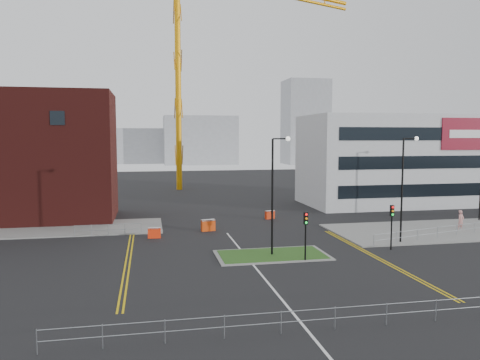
# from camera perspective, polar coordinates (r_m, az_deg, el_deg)

# --- Properties ---
(ground) EXTENTS (200.00, 200.00, 0.00)m
(ground) POSITION_cam_1_polar(r_m,az_deg,el_deg) (28.72, 4.22, -13.30)
(ground) COLOR black
(ground) RESTS_ON ground
(pavement_left) EXTENTS (28.00, 8.00, 0.12)m
(pavement_left) POSITION_cam_1_polar(r_m,az_deg,el_deg) (50.71, -25.62, -5.56)
(pavement_left) COLOR slate
(pavement_left) RESTS_ON ground
(pavement_right) EXTENTS (24.00, 10.00, 0.12)m
(pavement_right) POSITION_cam_1_polar(r_m,az_deg,el_deg) (50.57, 24.57, -5.54)
(pavement_right) COLOR slate
(pavement_right) RESTS_ON ground
(island_kerb) EXTENTS (8.60, 4.60, 0.08)m
(island_kerb) POSITION_cam_1_polar(r_m,az_deg,el_deg) (36.61, 3.92, -9.12)
(island_kerb) COLOR slate
(island_kerb) RESTS_ON ground
(grass_island) EXTENTS (8.00, 4.00, 0.12)m
(grass_island) POSITION_cam_1_polar(r_m,az_deg,el_deg) (36.61, 3.92, -9.09)
(grass_island) COLOR #244E1A
(grass_island) RESTS_ON ground
(office_block) EXTENTS (25.00, 12.20, 12.00)m
(office_block) POSITION_cam_1_polar(r_m,az_deg,el_deg) (67.12, 18.60, 2.33)
(office_block) COLOR #B7B9BC
(office_block) RESTS_ON ground
(tower_crane) EXTENTS (49.18, 21.62, 41.60)m
(tower_crane) POSITION_cam_1_polar(r_m,az_deg,el_deg) (86.24, -4.17, 18.27)
(tower_crane) COLOR orange
(tower_crane) RESTS_ON ground
(streetlamp_island) EXTENTS (1.46, 0.36, 9.18)m
(streetlamp_island) POSITION_cam_1_polar(r_m,az_deg,el_deg) (35.72, 4.31, -0.72)
(streetlamp_island) COLOR black
(streetlamp_island) RESTS_ON ground
(streetlamp_right_near) EXTENTS (1.46, 0.36, 9.18)m
(streetlamp_right_near) POSITION_cam_1_polar(r_m,az_deg,el_deg) (42.29, 19.43, -0.08)
(streetlamp_right_near) COLOR black
(streetlamp_right_near) RESTS_ON ground
(traffic_light_island) EXTENTS (0.28, 0.33, 3.65)m
(traffic_light_island) POSITION_cam_1_polar(r_m,az_deg,el_deg) (34.75, 8.02, -5.67)
(traffic_light_island) COLOR black
(traffic_light_island) RESTS_ON ground
(traffic_light_right) EXTENTS (0.28, 0.33, 3.65)m
(traffic_light_right) POSITION_cam_1_polar(r_m,az_deg,el_deg) (39.81, 18.03, -4.48)
(traffic_light_right) COLOR black
(traffic_light_right) RESTS_ON ground
(railing_front) EXTENTS (24.05, 0.05, 1.10)m
(railing_front) POSITION_cam_1_polar(r_m,az_deg,el_deg) (23.07, 8.34, -16.03)
(railing_front) COLOR gray
(railing_front) RESTS_ON ground
(railing_left) EXTENTS (6.05, 0.05, 1.10)m
(railing_left) POSITION_cam_1_polar(r_m,az_deg,el_deg) (45.18, -15.77, -5.63)
(railing_left) COLOR gray
(railing_left) RESTS_ON ground
(railing_right) EXTENTS (19.05, 5.05, 1.10)m
(railing_right) POSITION_cam_1_polar(r_m,az_deg,el_deg) (47.59, 24.89, -5.33)
(railing_right) COLOR gray
(railing_right) RESTS_ON ground
(centre_line) EXTENTS (0.15, 30.00, 0.01)m
(centre_line) POSITION_cam_1_polar(r_m,az_deg,el_deg) (30.55, 3.20, -12.13)
(centre_line) COLOR silver
(centre_line) RESTS_ON ground
(yellow_left_a) EXTENTS (0.12, 24.00, 0.01)m
(yellow_left_a) POSITION_cam_1_polar(r_m,az_deg,el_deg) (37.41, -13.63, -9.01)
(yellow_left_a) COLOR gold
(yellow_left_a) RESTS_ON ground
(yellow_left_b) EXTENTS (0.12, 24.00, 0.01)m
(yellow_left_b) POSITION_cam_1_polar(r_m,az_deg,el_deg) (37.40, -13.17, -9.00)
(yellow_left_b) COLOR gold
(yellow_left_b) RESTS_ON ground
(yellow_right_a) EXTENTS (0.12, 20.00, 0.01)m
(yellow_right_a) POSITION_cam_1_polar(r_m,az_deg,el_deg) (37.46, 16.03, -9.04)
(yellow_right_a) COLOR gold
(yellow_right_a) RESTS_ON ground
(yellow_right_b) EXTENTS (0.12, 20.00, 0.01)m
(yellow_right_b) POSITION_cam_1_polar(r_m,az_deg,el_deg) (37.60, 16.44, -9.00)
(yellow_right_b) COLOR gold
(yellow_right_b) RESTS_ON ground
(skyline_a) EXTENTS (18.00, 12.00, 22.00)m
(skyline_a) POSITION_cam_1_polar(r_m,az_deg,el_deg) (149.86, -23.89, 5.55)
(skyline_a) COLOR gray
(skyline_a) RESTS_ON ground
(skyline_b) EXTENTS (24.00, 12.00, 16.00)m
(skyline_b) POSITION_cam_1_polar(r_m,az_deg,el_deg) (157.19, -4.86, 4.86)
(skyline_b) COLOR gray
(skyline_b) RESTS_ON ground
(skyline_c) EXTENTS (14.00, 12.00, 28.00)m
(skyline_c) POSITION_cam_1_polar(r_m,az_deg,el_deg) (160.08, 7.97, 6.98)
(skyline_c) COLOR gray
(skyline_c) RESTS_ON ground
(skyline_d) EXTENTS (30.00, 12.00, 12.00)m
(skyline_d) POSITION_cam_1_polar(r_m,az_deg,el_deg) (166.26, -11.43, 4.11)
(skyline_d) COLOR gray
(skyline_d) RESTS_ON ground
(pedestrian) EXTENTS (0.83, 0.65, 2.01)m
(pedestrian) POSITION_cam_1_polar(r_m,az_deg,el_deg) (50.63, 25.32, -4.48)
(pedestrian) COLOR tan
(pedestrian) RESTS_ON ground
(barrier_left) EXTENTS (1.16, 0.48, 0.95)m
(barrier_left) POSITION_cam_1_polar(r_m,az_deg,el_deg) (43.25, -10.40, -6.31)
(barrier_left) COLOR #FF310E
(barrier_left) RESTS_ON ground
(barrier_mid) EXTENTS (1.41, 0.71, 1.13)m
(barrier_mid) POSITION_cam_1_polar(r_m,az_deg,el_deg) (45.78, -3.90, -5.46)
(barrier_mid) COLOR #DA3E0C
(barrier_mid) RESTS_ON ground
(barrier_right) EXTENTS (1.17, 0.72, 0.94)m
(barrier_right) POSITION_cam_1_polar(r_m,az_deg,el_deg) (52.45, 3.66, -4.20)
(barrier_right) COLOR red
(barrier_right) RESTS_ON ground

